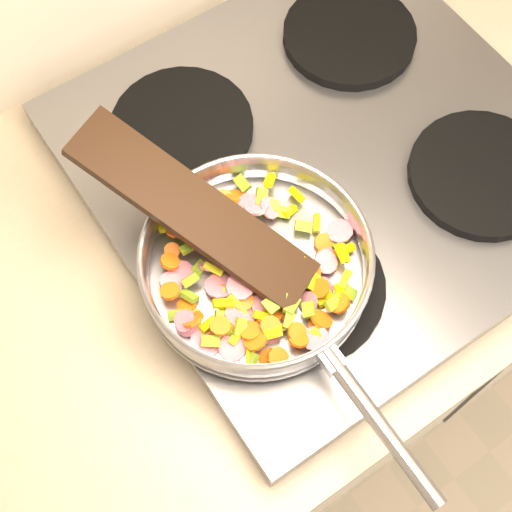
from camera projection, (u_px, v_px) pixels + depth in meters
cooktop at (328, 162)px, 0.96m from camera, size 0.60×0.60×0.04m
grate_fl at (306, 287)px, 0.85m from camera, size 0.19×0.19×0.02m
grate_fr at (482, 174)px, 0.91m from camera, size 0.19×0.19×0.02m
grate_bl at (182, 127)px, 0.95m from camera, size 0.19×0.19×0.02m
grate_br at (349, 35)px, 1.01m from camera, size 0.19×0.19×0.02m
saute_pan at (257, 264)px, 0.82m from camera, size 0.30×0.48×0.05m
vegetable_heap at (254, 278)px, 0.82m from camera, size 0.25×0.26×0.05m
wooden_spatula at (194, 211)px, 0.80m from camera, size 0.19×0.30×0.11m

